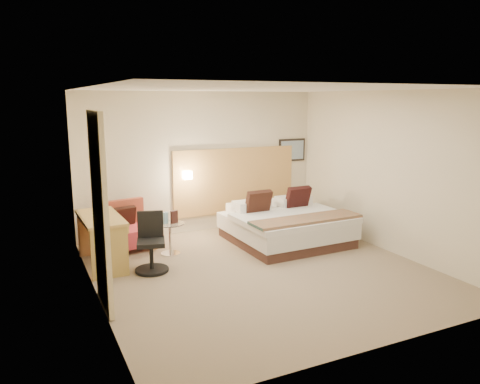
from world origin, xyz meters
name	(u,v)px	position (x,y,z in m)	size (l,w,h in m)	color
floor	(262,271)	(0.00, 0.00, -0.01)	(4.80, 5.00, 0.02)	#7A6952
ceiling	(264,88)	(0.00, 0.00, 2.71)	(4.80, 5.00, 0.02)	silver
wall_back	(202,162)	(0.00, 2.51, 1.35)	(4.80, 0.02, 2.70)	beige
wall_front	(383,224)	(0.00, -2.51, 1.35)	(4.80, 0.02, 2.70)	beige
wall_left	(92,198)	(-2.41, 0.00, 1.35)	(0.02, 5.00, 2.70)	beige
wall_right	(389,172)	(2.41, 0.00, 1.35)	(0.02, 5.00, 2.70)	beige
headboard_panel	(235,180)	(0.70, 2.47, 0.95)	(2.60, 0.04, 1.30)	tan
art_frame	(292,150)	(2.02, 2.48, 1.50)	(0.62, 0.03, 0.47)	black
art_canvas	(292,150)	(2.02, 2.46, 1.50)	(0.54, 0.01, 0.39)	#758CA1
lamp_arm	(186,174)	(-0.35, 2.42, 1.15)	(0.02, 0.02, 0.12)	silver
lamp_shade	(187,175)	(-0.35, 2.36, 1.15)	(0.15, 0.15, 0.15)	#FFEDC6
curtain	(100,212)	(-2.36, -0.25, 1.22)	(0.06, 0.90, 2.42)	beige
bottle_a	(165,218)	(-1.10, 1.35, 0.63)	(0.06, 0.06, 0.19)	#9BD1F0
bottle_b	(167,218)	(-1.06, 1.38, 0.63)	(0.06, 0.06, 0.19)	#91C9E0
menu_folder	(174,217)	(-0.95, 1.34, 0.64)	(0.12, 0.05, 0.21)	#391B17
bed	(286,225)	(1.08, 1.12, 0.31)	(2.00, 1.94, 0.95)	#3E241F
lounge_chair	(128,230)	(-1.59, 1.96, 0.33)	(0.91, 0.83, 0.83)	tan
side_table	(170,237)	(-1.02, 1.35, 0.30)	(0.62, 0.62, 0.53)	white
desk	(103,227)	(-2.11, 1.27, 0.62)	(0.62, 1.29, 0.79)	#B58F46
desk_chair	(151,247)	(-1.51, 0.73, 0.37)	(0.61, 0.61, 0.89)	black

